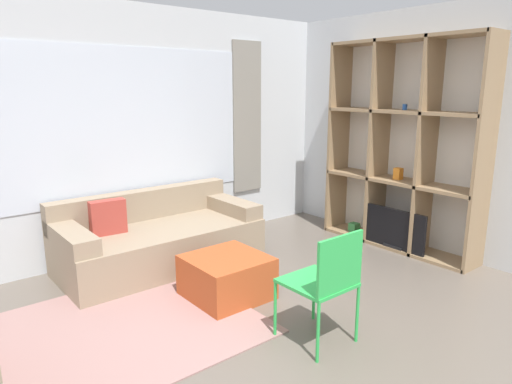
{
  "coord_description": "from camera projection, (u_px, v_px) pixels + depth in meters",
  "views": [
    {
      "loc": [
        -1.96,
        -1.66,
        1.84
      ],
      "look_at": [
        0.74,
        1.66,
        0.85
      ],
      "focal_mm": 32.0,
      "sensor_mm": 36.0,
      "label": 1
    }
  ],
  "objects": [
    {
      "name": "ottoman",
      "position": [
        227.0,
        277.0,
        4.06
      ],
      "size": [
        0.66,
        0.65,
        0.38
      ],
      "color": "#B74C23",
      "rests_on": "ground_plane"
    },
    {
      "name": "area_rug",
      "position": [
        109.0,
        333.0,
        3.49
      ],
      "size": [
        2.17,
        1.72,
        0.01
      ],
      "primitive_type": "cube",
      "color": "gray",
      "rests_on": "ground_plane"
    },
    {
      "name": "couch_main",
      "position": [
        158.0,
        239.0,
        4.79
      ],
      "size": [
        2.04,
        0.96,
        0.76
      ],
      "color": "gray",
      "rests_on": "ground_plane"
    },
    {
      "name": "wall_back",
      "position": [
        120.0,
        133.0,
        4.87
      ],
      "size": [
        6.71,
        0.11,
        2.7
      ],
      "color": "silver",
      "rests_on": "ground_plane"
    },
    {
      "name": "shelving_unit",
      "position": [
        404.0,
        150.0,
        5.18
      ],
      "size": [
        0.4,
        1.89,
        2.36
      ],
      "color": "silver",
      "rests_on": "ground_plane"
    },
    {
      "name": "wall_right",
      "position": [
        397.0,
        129.0,
        5.43
      ],
      "size": [
        0.07,
        4.21,
        2.7
      ],
      "primitive_type": "cube",
      "color": "silver",
      "rests_on": "ground_plane"
    },
    {
      "name": "folding_chair",
      "position": [
        326.0,
        278.0,
        3.23
      ],
      "size": [
        0.44,
        0.46,
        0.86
      ],
      "rotation": [
        0.0,
        0.0,
        3.14
      ],
      "color": "green",
      "rests_on": "ground_plane"
    }
  ]
}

